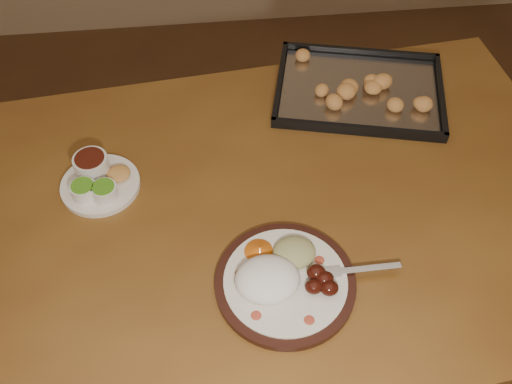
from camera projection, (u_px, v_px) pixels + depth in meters
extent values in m
cube|color=brown|center=(244.00, 216.00, 1.21)|extent=(1.58, 1.05, 0.04)
cylinder|color=#472815|center=(431.00, 156.00, 1.82)|extent=(0.07, 0.07, 0.71)
cylinder|color=black|center=(285.00, 283.00, 1.07)|extent=(0.27, 0.27, 0.02)
cylinder|color=silver|center=(285.00, 281.00, 1.07)|extent=(0.23, 0.23, 0.01)
ellipsoid|color=#A93D28|center=(256.00, 315.00, 1.02)|extent=(0.02, 0.02, 0.00)
ellipsoid|color=#A93D28|center=(309.00, 320.00, 1.01)|extent=(0.02, 0.02, 0.00)
ellipsoid|color=#A93D28|center=(319.00, 260.00, 1.09)|extent=(0.02, 0.02, 0.00)
ellipsoid|color=#A93D28|center=(240.00, 273.00, 1.07)|extent=(0.02, 0.02, 0.00)
ellipsoid|color=white|center=(267.00, 279.00, 1.05)|extent=(0.13, 0.11, 0.06)
ellipsoid|color=#47120A|center=(314.00, 286.00, 1.04)|extent=(0.03, 0.03, 0.03)
ellipsoid|color=#47120A|center=(325.00, 279.00, 1.05)|extent=(0.03, 0.03, 0.03)
ellipsoid|color=#47120A|center=(316.00, 272.00, 1.06)|extent=(0.03, 0.03, 0.03)
ellipsoid|color=#47120A|center=(329.00, 288.00, 1.04)|extent=(0.03, 0.03, 0.03)
ellipsoid|color=tan|center=(294.00, 252.00, 1.09)|extent=(0.09, 0.08, 0.03)
cone|color=#CD5B12|center=(260.00, 250.00, 1.10)|extent=(0.08, 0.08, 0.03)
cube|color=silver|center=(368.00, 269.00, 1.08)|extent=(0.13, 0.01, 0.00)
cube|color=silver|center=(332.00, 272.00, 1.07)|extent=(0.03, 0.02, 0.00)
cylinder|color=silver|center=(321.00, 277.00, 1.06)|extent=(0.03, 0.00, 0.00)
cylinder|color=silver|center=(321.00, 275.00, 1.07)|extent=(0.03, 0.00, 0.00)
cylinder|color=silver|center=(320.00, 272.00, 1.07)|extent=(0.03, 0.00, 0.00)
cylinder|color=silver|center=(319.00, 269.00, 1.08)|extent=(0.03, 0.00, 0.00)
cylinder|color=silver|center=(101.00, 185.00, 1.23)|extent=(0.17, 0.17, 0.01)
cylinder|color=white|center=(84.00, 191.00, 1.19)|extent=(0.05, 0.05, 0.03)
cylinder|color=#468D1C|center=(82.00, 186.00, 1.18)|extent=(0.05, 0.05, 0.00)
cylinder|color=white|center=(105.00, 192.00, 1.19)|extent=(0.05, 0.05, 0.03)
cylinder|color=#468D1C|center=(103.00, 187.00, 1.17)|extent=(0.05, 0.05, 0.00)
cylinder|color=silver|center=(92.00, 165.00, 1.23)|extent=(0.07, 0.07, 0.04)
cylinder|color=#3C130B|center=(89.00, 158.00, 1.21)|extent=(0.06, 0.06, 0.00)
ellipsoid|color=#C78246|center=(119.00, 173.00, 1.23)|extent=(0.05, 0.05, 0.02)
cube|color=black|center=(359.00, 92.00, 1.42)|extent=(0.47, 0.39, 0.01)
cube|color=black|center=(360.00, 52.00, 1.50)|extent=(0.40, 0.10, 0.02)
cube|color=black|center=(359.00, 129.00, 1.32)|extent=(0.40, 0.10, 0.02)
cube|color=black|center=(441.00, 95.00, 1.39)|extent=(0.08, 0.29, 0.02)
cube|color=black|center=(280.00, 81.00, 1.42)|extent=(0.08, 0.29, 0.02)
cube|color=silver|center=(359.00, 90.00, 1.42)|extent=(0.43, 0.35, 0.00)
ellipsoid|color=gold|center=(381.00, 87.00, 1.40)|extent=(0.05, 0.04, 0.03)
ellipsoid|color=gold|center=(398.00, 80.00, 1.41)|extent=(0.06, 0.06, 0.03)
ellipsoid|color=gold|center=(374.00, 66.00, 1.45)|extent=(0.06, 0.06, 0.03)
ellipsoid|color=gold|center=(360.00, 72.00, 1.43)|extent=(0.04, 0.05, 0.03)
ellipsoid|color=gold|center=(343.00, 66.00, 1.45)|extent=(0.06, 0.06, 0.03)
ellipsoid|color=gold|center=(342.00, 79.00, 1.42)|extent=(0.06, 0.06, 0.03)
ellipsoid|color=gold|center=(316.00, 81.00, 1.41)|extent=(0.05, 0.04, 0.03)
ellipsoid|color=gold|center=(335.00, 95.00, 1.38)|extent=(0.06, 0.06, 0.03)
ellipsoid|color=gold|center=(333.00, 94.00, 1.38)|extent=(0.06, 0.06, 0.03)
ellipsoid|color=gold|center=(360.00, 106.00, 1.35)|extent=(0.04, 0.05, 0.03)
ellipsoid|color=gold|center=(370.00, 94.00, 1.38)|extent=(0.06, 0.06, 0.03)
ellipsoid|color=gold|center=(399.00, 97.00, 1.37)|extent=(0.06, 0.06, 0.03)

